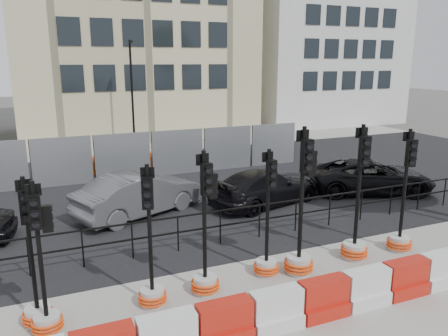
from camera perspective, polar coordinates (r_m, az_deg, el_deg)
name	(u,v)px	position (r m, az deg, el deg)	size (l,w,h in m)	color
ground	(239,262)	(11.21, 1.91, -12.23)	(120.00, 120.00, 0.00)	#51514C
sidewalk_near	(305,328)	(8.93, 10.52, -19.80)	(40.00, 6.00, 0.02)	gray
road	(164,189)	(17.38, -7.82, -2.70)	(40.00, 14.00, 0.03)	black
sidewalk_far	(123,148)	(25.95, -13.08, 2.56)	(40.00, 4.00, 0.02)	gray
building_white	(316,21)	(37.80, 11.98, 18.22)	(12.00, 9.06, 16.00)	silver
kerb_railing	(220,221)	(11.94, -0.49, -6.94)	(18.00, 0.04, 1.00)	black
heras_fencing	(147,158)	(19.85, -10.05, 1.28)	(14.33, 1.72, 2.00)	#9A9CA2
lamp_post_far	(132,93)	(24.63, -11.91, 9.58)	(0.12, 0.56, 6.00)	black
barrier_row	(300,305)	(8.88, 9.89, -17.27)	(12.55, 0.50, 0.80)	red
traffic_signal_a	(36,296)	(9.29, -23.36, -15.09)	(0.58, 0.58, 2.94)	silver
traffic_signal_b	(45,299)	(8.94, -22.31, -15.50)	(0.58, 0.58, 2.93)	silver
traffic_signal_c	(152,278)	(9.29, -9.43, -13.98)	(0.59, 0.59, 3.00)	silver
traffic_signal_d	(206,261)	(9.56, -2.42, -12.03)	(0.62, 0.62, 3.17)	silver
traffic_signal_e	(267,250)	(10.40, 5.63, -10.64)	(0.60, 0.60, 3.03)	silver
traffic_signal_f	(300,240)	(10.49, 9.96, -9.29)	(0.69, 0.69, 3.53)	silver
traffic_signal_g	(356,233)	(11.60, 16.82, -8.07)	(0.68, 0.68, 3.46)	silver
traffic_signal_h	(401,227)	(12.49, 22.11, -7.11)	(0.64, 0.64, 3.27)	silver
car_b	(139,194)	(14.48, -11.02, -3.36)	(4.54, 3.07, 1.42)	#535359
car_c	(265,187)	(15.33, 5.41, -2.53)	(4.58, 2.79, 1.24)	black
car_d	(371,176)	(17.55, 18.69, -1.04)	(5.06, 3.68, 1.28)	black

